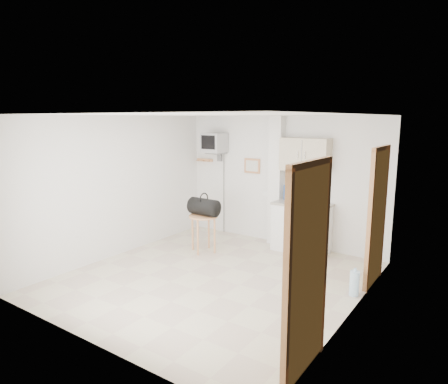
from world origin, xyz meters
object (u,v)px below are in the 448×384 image
Objects in this scene: water_bottle at (354,283)px; crt_television at (214,144)px; round_table at (203,221)px; duffel_bag at (204,207)px.

crt_television is at bearing 157.66° from water_bottle.
water_bottle is at bearing -5.96° from round_table.
round_table is 1.73× the size of water_bottle.
water_bottle is (2.89, -0.30, -0.40)m from round_table.
round_table is at bearing 174.04° from water_bottle.
duffel_bag is 1.45× the size of water_bottle.
round_table is (0.54, -1.11, -1.36)m from crt_television.
crt_television reaches higher than duffel_bag.
round_table is at bearing -87.87° from duffel_bag.
duffel_bag is at bearing 173.59° from water_bottle.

